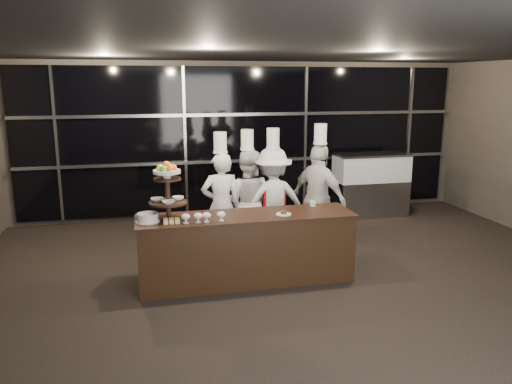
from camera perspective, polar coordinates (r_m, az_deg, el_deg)
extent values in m
plane|color=black|center=(5.68, 9.88, -15.15)|extent=(10.00, 10.00, 0.00)
plane|color=black|center=(5.05, 11.20, 16.62)|extent=(10.00, 10.00, 0.00)
plane|color=#473F38|center=(9.88, -1.17, 6.01)|extent=(9.00, 0.00, 9.00)
cube|color=black|center=(9.82, -1.10, 5.98)|extent=(8.60, 0.04, 2.80)
cube|color=#A5A5AA|center=(9.83, -1.03, 3.63)|extent=(8.60, 0.06, 0.06)
cube|color=#A5A5AA|center=(9.73, -1.05, 8.87)|extent=(8.60, 0.06, 0.06)
cube|color=#A5A5AA|center=(9.69, -21.82, 4.99)|extent=(0.05, 0.05, 2.80)
cube|color=#A5A5AA|center=(9.62, -8.10, 5.71)|extent=(0.05, 0.05, 2.80)
cube|color=#A5A5AA|center=(10.11, 5.64, 6.11)|extent=(0.05, 0.05, 2.80)
cube|color=#A5A5AA|center=(11.07, 17.06, 6.17)|extent=(0.05, 0.05, 2.80)
cube|color=black|center=(6.64, -1.10, -6.54)|extent=(2.80, 0.70, 0.90)
cube|color=black|center=(6.51, -1.11, -2.75)|extent=(2.84, 0.74, 0.03)
cylinder|color=black|center=(6.38, -9.95, -2.99)|extent=(0.24, 0.24, 0.03)
cylinder|color=black|center=(6.30, -10.06, -0.05)|extent=(0.06, 0.06, 0.70)
cylinder|color=black|center=(6.32, -10.02, -1.20)|extent=(0.48, 0.48, 0.02)
cylinder|color=black|center=(6.26, -10.12, 1.47)|extent=(0.34, 0.34, 0.02)
cylinder|color=white|center=(6.25, -10.14, 1.85)|extent=(0.10, 0.10, 0.06)
cylinder|color=white|center=(6.24, -10.15, 2.30)|extent=(0.34, 0.34, 0.04)
sphere|color=#F95215|center=(6.24, -9.44, 2.76)|extent=(0.09, 0.09, 0.09)
sphere|color=#8FBA30|center=(6.31, -9.84, 2.85)|extent=(0.09, 0.09, 0.09)
sphere|color=orange|center=(6.30, -10.57, 2.81)|extent=(0.09, 0.09, 0.09)
sphere|color=yellow|center=(6.23, -10.91, 2.69)|extent=(0.09, 0.09, 0.09)
sphere|color=#5CB42E|center=(6.17, -10.51, 2.60)|extent=(0.09, 0.09, 0.09)
sphere|color=orange|center=(6.17, -9.76, 2.64)|extent=(0.09, 0.09, 0.09)
sphere|color=orange|center=(6.23, -10.18, 3.09)|extent=(0.09, 0.09, 0.09)
imported|color=white|center=(6.37, -11.23, -0.85)|extent=(0.16, 0.16, 0.04)
imported|color=white|center=(6.38, -8.90, -0.71)|extent=(0.15, 0.15, 0.05)
imported|color=white|center=(6.20, -9.96, -1.17)|extent=(0.16, 0.16, 0.04)
cylinder|color=silver|center=(6.18, -8.03, -3.51)|extent=(0.07, 0.07, 0.01)
cylinder|color=silver|center=(6.17, -8.03, -3.23)|extent=(0.02, 0.02, 0.05)
ellipsoid|color=silver|center=(6.16, -8.05, -2.80)|extent=(0.11, 0.11, 0.08)
ellipsoid|color=#14D03D|center=(6.16, -8.05, -2.76)|extent=(0.08, 0.08, 0.05)
cylinder|color=silver|center=(6.19, -6.64, -3.43)|extent=(0.07, 0.07, 0.01)
cylinder|color=silver|center=(6.18, -6.64, -3.16)|extent=(0.02, 0.02, 0.05)
ellipsoid|color=silver|center=(6.17, -6.66, -2.73)|extent=(0.11, 0.11, 0.08)
ellipsoid|color=red|center=(6.17, -6.66, -2.68)|extent=(0.08, 0.08, 0.05)
cylinder|color=silver|center=(6.21, -5.66, -3.38)|extent=(0.07, 0.07, 0.01)
cylinder|color=silver|center=(6.20, -5.67, -3.10)|extent=(0.02, 0.02, 0.05)
ellipsoid|color=silver|center=(6.18, -5.68, -2.67)|extent=(0.11, 0.11, 0.08)
ellipsoid|color=beige|center=(6.18, -5.68, -2.63)|extent=(0.08, 0.08, 0.05)
cylinder|color=silver|center=(6.23, -4.00, -3.28)|extent=(0.07, 0.07, 0.01)
cylinder|color=silver|center=(6.22, -4.00, -3.00)|extent=(0.02, 0.02, 0.05)
ellipsoid|color=silver|center=(6.21, -4.01, -2.58)|extent=(0.11, 0.11, 0.08)
ellipsoid|color=#442715|center=(6.21, -4.01, -2.53)|extent=(0.08, 0.08, 0.05)
cylinder|color=white|center=(6.32, -12.27, -3.32)|extent=(0.30, 0.30, 0.01)
cylinder|color=white|center=(6.31, -12.29, -2.83)|extent=(0.26, 0.26, 0.10)
cube|color=#F2D876|center=(6.18, -10.26, -3.38)|extent=(0.06, 0.06, 0.05)
cube|color=#F2D876|center=(6.18, -9.61, -3.35)|extent=(0.06, 0.06, 0.05)
cube|color=#F2D876|center=(6.19, -8.97, -3.32)|extent=(0.06, 0.06, 0.05)
cube|color=#F2D876|center=(6.24, -10.30, -3.21)|extent=(0.06, 0.06, 0.05)
cube|color=#F2D876|center=(6.25, -9.66, -3.18)|extent=(0.06, 0.06, 0.05)
cube|color=#F2D876|center=(6.25, -9.02, -3.15)|extent=(0.06, 0.06, 0.05)
cylinder|color=white|center=(6.52, 3.18, -2.54)|extent=(0.20, 0.20, 0.01)
cylinder|color=#4C2814|center=(6.52, 3.18, -2.32)|extent=(0.08, 0.08, 0.04)
cylinder|color=white|center=(7.00, 6.51, -1.32)|extent=(0.08, 0.08, 0.07)
cube|color=#A5A5AA|center=(10.20, 12.88, -0.66)|extent=(1.42, 0.61, 0.70)
cube|color=silver|center=(10.08, 13.05, 2.66)|extent=(1.42, 0.61, 0.50)
cube|color=#FFC67F|center=(10.08, 13.05, 2.66)|extent=(1.32, 0.51, 0.40)
cube|color=#A5A5AA|center=(10.04, 13.12, 4.18)|extent=(1.44, 0.63, 0.04)
imported|color=white|center=(7.43, -4.00, -1.64)|extent=(0.59, 0.39, 1.61)
cylinder|color=white|center=(7.26, -4.11, 5.70)|extent=(0.19, 0.19, 0.30)
cylinder|color=white|center=(7.28, -4.10, 4.56)|extent=(0.21, 0.21, 0.03)
imported|color=silver|center=(7.67, -0.98, -1.12)|extent=(0.96, 0.87, 1.62)
cylinder|color=white|center=(7.50, -1.01, 6.04)|extent=(0.19, 0.19, 0.30)
cylinder|color=white|center=(7.52, -1.00, 4.94)|extent=(0.21, 0.21, 0.03)
imported|color=silver|center=(7.65, 1.90, -1.07)|extent=(1.09, 0.67, 1.64)
cylinder|color=white|center=(7.49, 1.96, 6.19)|extent=(0.19, 0.19, 0.30)
cylinder|color=white|center=(7.50, 1.95, 5.09)|extent=(0.21, 0.21, 0.03)
cube|color=#A30E0C|center=(7.54, 2.14, -1.27)|extent=(0.34, 0.03, 0.61)
imported|color=silver|center=(7.72, 7.17, -0.80)|extent=(0.86, 1.07, 1.71)
cylinder|color=white|center=(7.55, 7.38, 6.64)|extent=(0.19, 0.19, 0.30)
cylinder|color=white|center=(7.57, 7.35, 5.54)|extent=(0.21, 0.21, 0.03)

